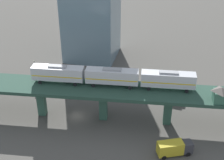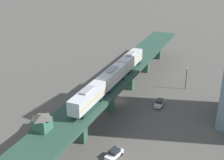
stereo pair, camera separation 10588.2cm
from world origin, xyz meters
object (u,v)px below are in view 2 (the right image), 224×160
(delivery_truck, at_px, (39,126))
(street_lamp, at_px, (186,76))
(street_car_white, at_px, (114,154))
(street_car_silver, at_px, (160,103))
(signal_hut, at_px, (42,122))
(subway_train, at_px, (112,76))

(delivery_truck, height_order, street_lamp, street_lamp)
(street_car_white, relative_size, street_lamp, 0.66)
(street_car_silver, distance_m, delivery_truck, 32.38)
(signal_hut, distance_m, street_car_silver, 36.99)
(subway_train, relative_size, street_lamp, 5.37)
(subway_train, bearing_deg, delivery_truck, 55.10)
(street_car_silver, bearing_deg, delivery_truck, 53.18)
(delivery_truck, bearing_deg, subway_train, -124.90)
(signal_hut, xyz_separation_m, delivery_truck, (9.11, -8.39, -8.42))
(signal_hut, relative_size, street_lamp, 0.51)
(signal_hut, relative_size, street_car_silver, 0.77)
(street_car_white, bearing_deg, subway_train, -59.18)
(subway_train, distance_m, signal_hut, 23.72)
(street_car_silver, xyz_separation_m, delivery_truck, (19.40, 25.92, 0.82))
(signal_hut, relative_size, street_car_white, 0.77)
(street_car_white, height_order, street_lamp, street_lamp)
(signal_hut, bearing_deg, subway_train, -93.73)
(street_lamp, bearing_deg, delivery_truck, 61.11)
(subway_train, height_order, street_car_white, subway_train)
(signal_hut, height_order, delivery_truck, signal_hut)
(subway_train, relative_size, delivery_truck, 4.97)
(signal_hut, height_order, street_lamp, signal_hut)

